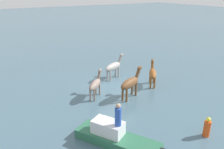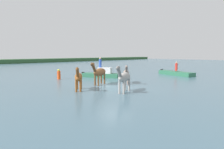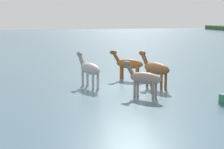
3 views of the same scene
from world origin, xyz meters
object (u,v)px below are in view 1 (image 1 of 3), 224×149
at_px(horse_chestnut_trailing, 95,84).
at_px(boat_tender_starboard, 116,139).
at_px(horse_rear_stallion, 153,73).
at_px(person_boatman_standing, 118,115).
at_px(horse_pinto_flank, 130,83).
at_px(buoy_channel_marker, 207,128).
at_px(horse_lead, 114,66).

height_order(horse_chestnut_trailing, boat_tender_starboard, horse_chestnut_trailing).
distance_m(horse_rear_stallion, boat_tender_starboard, 8.10).
height_order(horse_rear_stallion, person_boatman_standing, person_boatman_standing).
xyz_separation_m(horse_pinto_flank, buoy_channel_marker, (-0.73, 5.86, -0.63)).
xyz_separation_m(horse_lead, horse_pinto_flank, (0.99, 3.75, 0.04)).
bearing_deg(horse_pinto_flank, horse_rear_stallion, -4.83).
relative_size(horse_chestnut_trailing, buoy_channel_marker, 1.74).
height_order(horse_lead, boat_tender_starboard, horse_lead).
xyz_separation_m(horse_rear_stallion, buoy_channel_marker, (2.13, 6.69, -0.52)).
bearing_deg(person_boatman_standing, boat_tender_starboard, -77.21).
distance_m(horse_rear_stallion, person_boatman_standing, 8.16).
bearing_deg(horse_chestnut_trailing, horse_pinto_flank, -74.91).
distance_m(horse_rear_stallion, buoy_channel_marker, 7.04).
bearing_deg(horse_pinto_flank, person_boatman_standing, -154.16).
xyz_separation_m(horse_chestnut_trailing, boat_tender_starboard, (1.65, 5.21, -0.69)).
bearing_deg(person_boatman_standing, buoy_channel_marker, 156.92).
bearing_deg(buoy_channel_marker, horse_chestnut_trailing, -68.79).
bearing_deg(buoy_channel_marker, boat_tender_starboard, -24.58).
bearing_deg(horse_rear_stallion, buoy_channel_marker, -158.78).
distance_m(horse_pinto_flank, person_boatman_standing, 5.46).
height_order(horse_pinto_flank, buoy_channel_marker, horse_pinto_flank).
xyz_separation_m(horse_pinto_flank, person_boatman_standing, (3.70, 3.97, 0.59)).
height_order(horse_rear_stallion, boat_tender_starboard, horse_rear_stallion).
height_order(horse_pinto_flank, person_boatman_standing, person_boatman_standing).
distance_m(horse_pinto_flank, boat_tender_starboard, 5.40).
height_order(horse_rear_stallion, horse_chestnut_trailing, horse_rear_stallion).
xyz_separation_m(horse_rear_stallion, person_boatman_standing, (6.56, 4.80, 0.70)).
relative_size(horse_pinto_flank, horse_chestnut_trailing, 1.32).
relative_size(boat_tender_starboard, person_boatman_standing, 3.76).
bearing_deg(horse_lead, buoy_channel_marker, -112.42).
distance_m(horse_pinto_flank, horse_chestnut_trailing, 2.51).
distance_m(horse_lead, horse_pinto_flank, 3.88).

